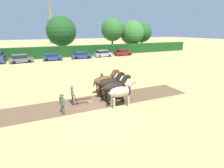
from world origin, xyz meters
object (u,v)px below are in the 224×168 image
object	(u,v)px
parked_car_center_right	(103,54)
farmer_beside_team	(102,79)
tree_center_left	(112,30)
draft_horse_trail_left	(110,83)
draft_horse_lead_left	(121,92)
draft_horse_trail_right	(106,80)
farmer_onlooker_left	(62,103)
parked_car_right	(123,52)
tree_center_right	(142,32)
parked_car_center_left	(52,57)
plow	(85,100)
draft_horse_lead_right	(116,87)
parked_car_left	(21,59)
tree_center	(132,33)
parked_car_center	(81,55)
church_spire	(51,18)
tree_left	(61,31)
farmer_at_plow	(72,93)

from	to	relation	value
parked_car_center_right	farmer_beside_team	bearing A→B (deg)	-114.17
tree_center_left	draft_horse_trail_left	bearing A→B (deg)	-115.05
draft_horse_lead_left	draft_horse_trail_right	bearing A→B (deg)	89.90
farmer_onlooker_left	parked_car_right	distance (m)	32.37
tree_center_left	farmer_onlooker_left	bearing A→B (deg)	-120.15
tree_center_left	farmer_beside_team	distance (m)	32.75
tree_center_right	parked_car_center_left	distance (m)	29.63
plow	parked_car_center_left	bearing A→B (deg)	90.47
draft_horse_lead_right	parked_car_center_left	bearing A→B (deg)	96.37
draft_horse_trail_right	parked_car_left	size ratio (longest dim) A/B	0.66
tree_center	parked_car_left	distance (m)	30.36
tree_center	farmer_onlooker_left	distance (m)	41.83
draft_horse_lead_right	parked_car_center	size ratio (longest dim) A/B	0.63
draft_horse_lead_right	draft_horse_trail_right	xyz separation A→B (m)	(0.04, 2.32, -0.02)
farmer_beside_team	parked_car_right	xyz separation A→B (m)	(14.05, 21.52, -0.20)
tree_center_right	church_spire	world-z (taller)	church_spire
farmer_beside_team	farmer_onlooker_left	bearing A→B (deg)	-86.65
tree_center_right	draft_horse_lead_right	world-z (taller)	tree_center_right
draft_horse_lead_right	draft_horse_trail_left	bearing A→B (deg)	90.35
tree_center	draft_horse_lead_right	xyz separation A→B (m)	(-20.82, -32.25, -4.01)
tree_center	draft_horse_lead_left	size ratio (longest dim) A/B	3.29
parked_car_right	draft_horse_lead_left	bearing A→B (deg)	-120.66
parked_car_left	plow	bearing A→B (deg)	-82.51
church_spire	parked_car_center_right	distance (m)	48.89
parked_car_center	parked_car_center_right	bearing A→B (deg)	8.64
tree_center_left	tree_center	bearing A→B (deg)	-6.44
parked_car_right	tree_center_left	bearing A→B (deg)	83.74
parked_car_center_left	parked_car_right	xyz separation A→B (m)	(16.77, 0.48, 0.06)
tree_left	parked_car_center	size ratio (longest dim) A/B	2.12
tree_left	parked_car_center	xyz separation A→B (m)	(2.32, -9.82, -5.06)
draft_horse_trail_left	farmer_beside_team	distance (m)	2.93
plow	parked_car_center_left	size ratio (longest dim) A/B	0.42
draft_horse_lead_right	plow	xyz separation A→B (m)	(-2.59, 0.62, -1.01)
draft_horse_trail_right	farmer_onlooker_left	world-z (taller)	draft_horse_trail_right
farmer_at_plow	draft_horse_trail_right	bearing A→B (deg)	33.86
farmer_at_plow	parked_car_center_left	xyz separation A→B (m)	(1.16, 24.26, -0.33)
tree_center_left	tree_center_right	bearing A→B (deg)	6.34
draft_horse_lead_left	parked_car_center_right	world-z (taller)	draft_horse_lead_left
draft_horse_trail_left	farmer_onlooker_left	distance (m)	5.01
tree_left	parked_car_left	xyz separation A→B (m)	(-9.64, -10.19, -5.00)
draft_horse_lead_right	draft_horse_trail_right	world-z (taller)	draft_horse_trail_right
plow	parked_car_center_right	size ratio (longest dim) A/B	0.39
parked_car_left	tree_center_right	bearing A→B (deg)	9.81
draft_horse_trail_left	parked_car_left	xyz separation A→B (m)	(-8.26, 23.59, -0.61)
church_spire	farmer_at_plow	xyz separation A→B (m)	(-7.01, -72.24, -10.12)
draft_horse_lead_left	plow	distance (m)	3.27
parked_car_right	parked_car_left	bearing A→B (deg)	179.70
farmer_at_plow	plow	bearing A→B (deg)	-0.54
tree_center	draft_horse_lead_right	bearing A→B (deg)	-122.84
farmer_at_plow	parked_car_right	distance (m)	30.56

